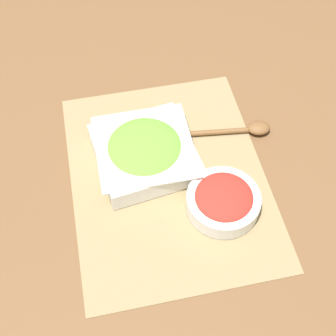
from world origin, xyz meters
The scene contains 5 objects.
ground_plane centered at (0.00, 0.00, 0.00)m, with size 3.00×3.00×0.00m, color brown.
placemat centered at (0.00, 0.00, 0.00)m, with size 0.53×0.41×0.00m.
lettuce_bowl centered at (0.05, 0.04, 0.04)m, with size 0.22×0.22×0.06m.
tomato_bowl centered at (-0.10, -0.09, 0.03)m, with size 0.15×0.15×0.05m.
wooden_spoon centered at (0.08, -0.19, 0.01)m, with size 0.05×0.22×0.02m.
Camera 1 is at (-0.54, 0.11, 0.83)m, focal length 50.00 mm.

